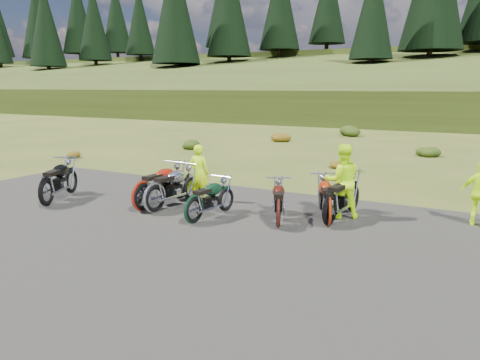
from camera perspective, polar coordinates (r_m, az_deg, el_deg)
The scene contains 34 objects.
ground at distance 11.34m, azimuth -0.65°, elevation -5.69°, with size 300.00×300.00×0.00m, color #3E4918.
gravel_pad at distance 9.74m, azimuth -6.48°, elevation -8.68°, with size 20.00×12.00×0.04m, color black.
hill_slope at distance 59.78m, azimuth 23.74°, elevation 7.22°, with size 300.00×46.00×3.00m, color #303A13, non-canonical shape.
hill_plateau at distance 119.62m, azimuth 26.44°, elevation 8.59°, with size 300.00×90.00×9.17m, color #303A13.
conifer_5 at distance 141.55m, azimuth -23.81°, elevation 16.44°, with size 6.16×6.16×16.00m.
conifer_8 at distance 119.57m, azimuth -23.42°, elevation 17.79°, with size 7.92×7.92×20.00m.
conifer_9 at distance 119.07m, azimuth -19.18°, elevation 18.45°, with size 7.48×7.48×19.00m.
conifer_10 at distance 119.06m, azimuth -14.88°, elevation 18.63°, with size 7.04×7.04×18.00m.
conifer_11 at distance 97.07m, azimuth -22.63°, elevation 17.11°, with size 6.60×6.60×17.00m.
conifer_12 at distance 96.73m, azimuth -17.42°, elevation 17.89°, with size 6.16×6.16×16.00m.
conifer_13 at distance 97.14m, azimuth -12.17°, elevation 18.52°, with size 5.72×5.72×15.00m.
conifer_14 at distance 98.28m, azimuth -6.97°, elevation 19.01°, with size 5.28×5.28×14.00m.
conifer_15 at distance 100.58m, azimuth -1.91°, elevation 20.98°, with size 7.92×7.92×20.00m.
conifer_16 at distance 75.90m, azimuth -7.96°, elevation 20.31°, with size 7.48×7.48×19.00m.
conifer_17 at distance 77.74m, azimuth -1.35°, elevation 20.71°, with size 7.04×7.04×18.00m.
conifer_18 at distance 80.45m, azimuth 4.90°, elevation 20.86°, with size 6.60×6.60×17.00m.
conifer_19 at distance 83.93m, azimuth 10.70°, elevation 20.79°, with size 6.16×6.16×16.00m.
conifer_20 at distance 88.03m, azimuth 15.97°, elevation 20.31°, with size 5.72×5.72×15.00m.
conifer_21 at distance 61.84m, azimuth 15.91°, elevation 19.53°, with size 5.28×5.28×14.00m.
shrub_0 at distance 23.41m, azimuth -19.42°, elevation 3.10°, with size 0.77×0.77×0.45m, color brown.
shrub_1 at distance 25.45m, azimuth -6.08°, elevation 4.48°, with size 1.03×1.03×0.61m, color #23360D.
shrub_2 at distance 28.63m, azimuth 4.83°, elevation 5.42°, with size 1.30×1.30×0.77m, color brown.
shrub_3 at distance 32.64m, azimuth 13.34°, elevation 6.02°, with size 1.56×1.56×0.92m, color #23360D.
shrub_4 at distance 19.75m, azimuth 11.51°, elevation 2.10°, with size 0.77×0.77×0.45m, color brown.
shrub_5 at distance 24.30m, azimuth 21.84°, elevation 3.40°, with size 1.03×1.03×0.61m, color #23360D.
motorcycle_0 at distance 14.19m, azimuth -22.41°, elevation -3.07°, with size 2.34×0.78×1.23m, color black, non-canonical shape.
motorcycle_1 at distance 12.91m, azimuth -11.69°, elevation -3.81°, with size 2.32×0.77×1.21m, color maroon, non-canonical shape.
motorcycle_2 at distance 11.55m, azimuth -5.63°, elevation -5.42°, with size 1.99×0.66×1.04m, color black, non-canonical shape.
motorcycle_3 at distance 12.65m, azimuth -10.30°, elevation -4.07°, with size 2.30×0.77×1.20m, color #9B9A9F, non-canonical shape.
motorcycle_4 at distance 11.19m, azimuth 4.67°, elevation -5.97°, with size 1.98×0.66×1.04m, color #42120B, non-canonical shape.
motorcycle_5 at distance 11.52m, azimuth 10.82°, elevation -5.63°, with size 2.31×0.77×1.21m, color black, non-canonical shape.
motorcycle_6 at distance 11.52m, azimuth 10.65°, elevation -5.62°, with size 2.11×0.70×1.11m, color maroon, non-canonical shape.
person_middle at distance 13.56m, azimuth -5.03°, elevation 0.72°, with size 0.61×0.40×1.67m, color #C2F60C.
person_right_a at distance 12.11m, azimuth 12.32°, elevation -0.25°, with size 0.92×0.71×1.88m, color #C2F60C.
Camera 1 is at (5.32, -9.45, 3.32)m, focal length 35.00 mm.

